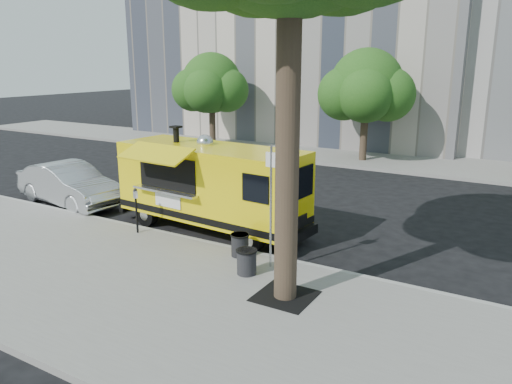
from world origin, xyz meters
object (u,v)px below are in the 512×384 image
sedan (69,184)px  parking_meter (136,205)px  far_tree_a (211,83)px  trash_bin_left (247,261)px  food_truck (210,184)px  trash_bin_right (240,244)px  far_tree_b (366,86)px  sign_post (271,199)px

sedan → parking_meter: bearing=-99.3°
far_tree_a → trash_bin_left: 18.68m
parking_meter → food_truck: food_truck is taller
trash_bin_right → far_tree_b: bearing=96.3°
sedan → sign_post: bearing=-92.4°
sedan → far_tree_a: bearing=18.6°
sign_post → parking_meter: sign_post is taller
far_tree_a → trash_bin_left: far_tree_a is taller
sedan → trash_bin_left: bearing=-96.8°
parking_meter → trash_bin_left: size_ratio=2.22×
far_tree_a → sign_post: bearing=-50.2°
sedan → trash_bin_left: 9.09m
food_truck → trash_bin_left: food_truck is taller
sign_post → trash_bin_right: 1.72m
far_tree_b → sign_post: 14.61m
far_tree_a → far_tree_b: 9.01m
trash_bin_left → sedan: bearing=165.9°
trash_bin_right → trash_bin_left: bearing=-49.7°
sign_post → trash_bin_left: bearing=-112.0°
far_tree_a → sign_post: (11.55, -13.85, -1.93)m
trash_bin_left → trash_bin_right: (-0.74, 0.87, -0.01)m
food_truck → sedan: food_truck is taller
parking_meter → far_tree_b: bearing=81.9°
trash_bin_left → trash_bin_right: 1.14m
parking_meter → trash_bin_left: 4.40m
trash_bin_left → far_tree_a: bearing=127.9°
far_tree_b → trash_bin_right: far_tree_b is taller
far_tree_b → sedan: (-6.53, -12.70, -3.09)m
sign_post → far_tree_a: bearing=129.8°
far_tree_b → trash_bin_left: size_ratio=9.17×
parking_meter → trash_bin_right: parking_meter is taller
far_tree_a → trash_bin_right: far_tree_a is taller
sedan → trash_bin_right: (8.08, -1.35, -0.28)m
far_tree_b → sign_post: (2.55, -14.25, -1.98)m
far_tree_b → trash_bin_left: (2.28, -14.92, -3.36)m
sedan → trash_bin_right: 8.19m
trash_bin_left → trash_bin_right: bearing=130.3°
far_tree_a → sedan: bearing=-78.7°
food_truck → trash_bin_right: (2.08, -1.61, -0.98)m
food_truck → trash_bin_right: 2.80m
sign_post → trash_bin_right: size_ratio=5.14×
food_truck → trash_bin_right: size_ratio=10.91×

